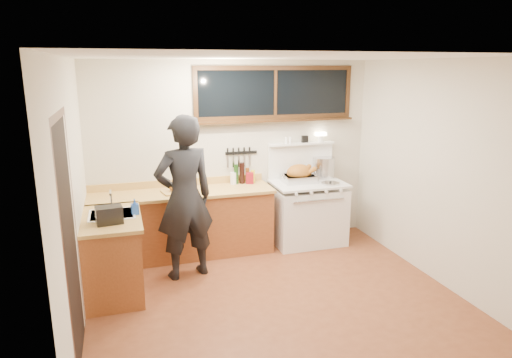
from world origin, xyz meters
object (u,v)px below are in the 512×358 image
object	(u,v)px
man	(184,198)
cutting_board	(177,188)
vintage_stove	(307,211)
roast_turkey	(299,175)

from	to	relation	value
man	cutting_board	bearing A→B (deg)	91.04
vintage_stove	roast_turkey	distance (m)	0.55
man	cutting_board	world-z (taller)	man
man	cutting_board	xyz separation A→B (m)	(-0.01, 0.61, -0.04)
vintage_stove	roast_turkey	xyz separation A→B (m)	(-0.11, 0.06, 0.54)
man	roast_turkey	distance (m)	1.86
vintage_stove	man	bearing A→B (deg)	-162.04
vintage_stove	man	distance (m)	2.02
vintage_stove	roast_turkey	size ratio (longest dim) A/B	3.09
man	roast_turkey	xyz separation A→B (m)	(1.74, 0.66, 0.01)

